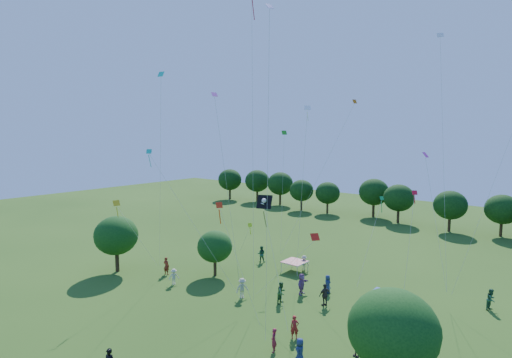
# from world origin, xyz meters

# --- Properties ---
(near_tree_west) EXTENTS (4.47, 4.47, 5.88)m
(near_tree_west) POSITION_xyz_m (-18.21, 13.34, 3.85)
(near_tree_west) COLOR #422B19
(near_tree_west) RESTS_ON ground
(near_tree_north) EXTENTS (3.55, 3.55, 4.62)m
(near_tree_north) POSITION_xyz_m (-9.46, 18.99, 3.02)
(near_tree_north) COLOR #422B19
(near_tree_north) RESTS_ON ground
(near_tree_east) EXTENTS (4.77, 4.77, 6.20)m
(near_tree_east) POSITION_xyz_m (11.59, 11.24, 4.04)
(near_tree_east) COLOR #422B19
(near_tree_east) RESTS_ON ground
(treeline) EXTENTS (88.01, 8.77, 6.77)m
(treeline) POSITION_xyz_m (-1.73, 55.43, 4.09)
(treeline) COLOR #422B19
(treeline) RESTS_ON ground
(tent_red_stripe) EXTENTS (2.20, 2.20, 1.10)m
(tent_red_stripe) POSITION_xyz_m (-3.83, 25.10, 1.04)
(tent_red_stripe) COLOR red
(tent_red_stripe) RESTS_ON ground
(tent_blue) EXTENTS (2.20, 2.20, 1.10)m
(tent_blue) POSITION_xyz_m (6.74, 22.65, 1.04)
(tent_blue) COLOR navy
(tent_blue) RESTS_ON ground
(crowd_person_0) EXTENTS (0.93, 0.82, 1.66)m
(crowd_person_0) POSITION_xyz_m (1.65, 22.22, 0.83)
(crowd_person_0) COLOR navy
(crowd_person_0) RESTS_ON ground
(crowd_person_1) EXTENTS (0.73, 0.70, 1.65)m
(crowd_person_1) POSITION_xyz_m (3.87, 13.55, 0.83)
(crowd_person_1) COLOR maroon
(crowd_person_1) RESTS_ON ground
(crowd_person_2) EXTENTS (1.03, 0.91, 1.84)m
(crowd_person_2) POSITION_xyz_m (-8.45, 25.30, 0.92)
(crowd_person_2) COLOR #235235
(crowd_person_2) RESTS_ON ground
(crowd_person_3) EXTENTS (1.12, 0.95, 1.58)m
(crowd_person_3) POSITION_xyz_m (-3.31, 26.10, 0.79)
(crowd_person_3) COLOR #B1AD8E
(crowd_person_3) RESTS_ON ground
(crowd_person_4) EXTENTS (0.94, 1.22, 1.89)m
(crowd_person_4) POSITION_xyz_m (2.84, 19.65, 0.95)
(crowd_person_4) COLOR #37302C
(crowd_person_4) RESTS_ON ground
(crowd_person_5) EXTENTS (0.84, 1.84, 1.91)m
(crowd_person_5) POSITION_xyz_m (0.01, 20.49, 0.95)
(crowd_person_5) COLOR #854F88
(crowd_person_5) RESTS_ON ground
(crowd_person_6) EXTENTS (0.63, 0.96, 1.79)m
(crowd_person_6) POSITION_xyz_m (7.23, 18.58, 0.90)
(crowd_person_6) COLOR navy
(crowd_person_6) RESTS_ON ground
(crowd_person_7) EXTENTS (0.62, 0.70, 1.59)m
(crowd_person_7) POSITION_xyz_m (3.76, 11.25, 0.80)
(crowd_person_7) COLOR maroon
(crowd_person_7) RESTS_ON ground
(crowd_person_8) EXTENTS (0.67, 0.96, 1.77)m
(crowd_person_8) POSITION_xyz_m (13.76, 27.55, 0.89)
(crowd_person_8) COLOR #214F34
(crowd_person_8) RESTS_ON ground
(crowd_person_9) EXTENTS (0.95, 1.29, 1.80)m
(crowd_person_9) POSITION_xyz_m (-3.58, 16.47, 0.90)
(crowd_person_9) COLOR #C1B99A
(crowd_person_9) RESTS_ON ground
(crowd_person_10) EXTENTS (1.01, 0.67, 1.59)m
(crowd_person_10) POSITION_xyz_m (8.25, 14.17, 0.79)
(crowd_person_10) COLOR #453B37
(crowd_person_10) RESTS_ON ground
(crowd_person_12) EXTENTS (0.61, 0.92, 1.73)m
(crowd_person_12) POSITION_xyz_m (5.93, 11.05, 0.86)
(crowd_person_12) COLOR navy
(crowd_person_12) RESTS_ON ground
(crowd_person_13) EXTENTS (0.77, 0.59, 1.83)m
(crowd_person_13) POSITION_xyz_m (-13.47, 16.00, 0.92)
(crowd_person_13) COLOR maroon
(crowd_person_13) RESTS_ON ground
(crowd_person_14) EXTENTS (0.51, 0.92, 1.86)m
(crowd_person_14) POSITION_xyz_m (-0.30, 17.80, 0.93)
(crowd_person_14) COLOR #275725
(crowd_person_14) RESTS_ON ground
(crowd_person_15) EXTENTS (0.86, 1.11, 1.55)m
(crowd_person_15) POSITION_xyz_m (-10.75, 14.74, 0.77)
(crowd_person_15) COLOR beige
(crowd_person_15) RESTS_ON ground
(pirate_kite) EXTENTS (3.83, 2.01, 8.62)m
(pirate_kite) POSITION_xyz_m (1.17, 13.53, 9.33)
(pirate_kite) COLOR black
(red_high_kite) EXTENTS (1.16, 1.11, 25.47)m
(red_high_kite) POSITION_xyz_m (-1.30, 15.13, 21.77)
(red_high_kite) COLOR red
(small_kite_0) EXTENTS (5.14, 1.54, 5.59)m
(small_kite_0) POSITION_xyz_m (3.07, 16.48, 6.03)
(small_kite_0) COLOR red
(small_kite_1) EXTENTS (6.72, 3.81, 16.53)m
(small_kite_1) POSITION_xyz_m (-1.43, 28.30, 12.88)
(small_kite_1) COLOR orange
(small_kite_2) EXTENTS (2.83, 1.59, 3.83)m
(small_kite_2) POSITION_xyz_m (-7.82, 22.38, 4.36)
(small_kite_2) COLOR #CDF515
(small_kite_3) EXTENTS (0.70, 6.35, 7.07)m
(small_kite_3) POSITION_xyz_m (4.16, 26.98, 6.64)
(small_kite_3) COLOR #1A933F
(small_kite_4) EXTENTS (0.43, 0.83, 20.69)m
(small_kite_4) POSITION_xyz_m (3.83, 10.47, 15.25)
(small_kite_4) COLOR #1234B6
(small_kite_5) EXTENTS (2.68, 1.22, 11.49)m
(small_kite_5) POSITION_xyz_m (8.78, 26.50, 10.50)
(small_kite_5) COLOR #A11A98
(small_kite_6) EXTENTS (2.74, 3.56, 21.81)m
(small_kite_6) POSITION_xyz_m (9.03, 28.21, 17.17)
(small_kite_6) COLOR silver
(small_kite_7) EXTENTS (5.20, 4.90, 11.89)m
(small_kite_7) POSITION_xyz_m (-5.38, 10.55, 9.93)
(small_kite_7) COLOR #0CC1A0
(small_kite_8) EXTENTS (0.61, 3.20, 8.62)m
(small_kite_8) POSITION_xyz_m (8.79, 22.41, 7.85)
(small_kite_8) COLOR red
(small_kite_9) EXTENTS (2.02, 2.28, 8.60)m
(small_kite_9) POSITION_xyz_m (0.89, 9.89, 8.03)
(small_kite_9) COLOR #FF2D0D
(small_kite_10) EXTENTS (1.75, 5.44, 7.38)m
(small_kite_10) POSITION_xyz_m (-12.16, 10.44, 7.33)
(small_kite_10) COLOR gold
(small_kite_11) EXTENTS (1.71, 2.84, 13.43)m
(small_kite_11) POSITION_xyz_m (-7.31, 27.87, 11.81)
(small_kite_11) COLOR #27991B
(small_kite_13) EXTENTS (0.47, 2.82, 15.99)m
(small_kite_13) POSITION_xyz_m (-1.80, 12.39, 12.36)
(small_kite_13) COLOR purple
(small_kite_14) EXTENTS (2.32, 1.95, 15.41)m
(small_kite_14) POSITION_xyz_m (0.20, 20.39, 13.11)
(small_kite_14) COLOR white
(small_kite_15) EXTENTS (4.31, 2.54, 18.24)m
(small_kite_15) POSITION_xyz_m (-10.16, 13.18, 14.59)
(small_kite_15) COLOR #0CC1A6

